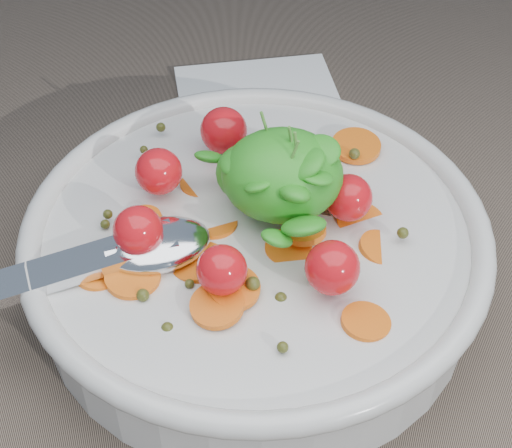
{
  "coord_description": "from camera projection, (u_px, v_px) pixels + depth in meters",
  "views": [
    {
      "loc": [
        -0.0,
        -0.38,
        0.42
      ],
      "look_at": [
        0.0,
        -0.01,
        0.06
      ],
      "focal_mm": 55.0,
      "sensor_mm": 36.0,
      "label": 1
    }
  ],
  "objects": [
    {
      "name": "napkin",
      "position": [
        260.0,
        100.0,
        0.72
      ],
      "size": [
        0.16,
        0.15,
        0.01
      ],
      "primitive_type": "cube",
      "rotation": [
        0.0,
        0.0,
        0.14
      ],
      "color": "white",
      "rests_on": "ground"
    },
    {
      "name": "bowl",
      "position": [
        256.0,
        249.0,
        0.53
      ],
      "size": [
        0.34,
        0.31,
        0.13
      ],
      "color": "silver",
      "rests_on": "ground"
    },
    {
      "name": "ground",
      "position": [
        250.0,
        275.0,
        0.57
      ],
      "size": [
        6.0,
        6.0,
        0.0
      ],
      "primitive_type": "plane",
      "color": "#766554",
      "rests_on": "ground"
    }
  ]
}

